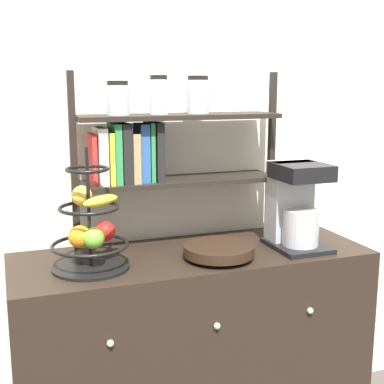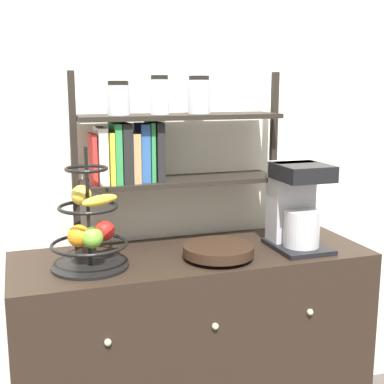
# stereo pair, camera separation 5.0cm
# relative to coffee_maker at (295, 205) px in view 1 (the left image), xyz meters

# --- Properties ---
(wall_back) EXTENTS (7.00, 0.05, 2.60)m
(wall_back) POSITION_rel_coffee_maker_xyz_m (-0.40, 0.33, 0.30)
(wall_back) COLOR silver
(wall_back) RESTS_ON ground_plane
(sideboard) EXTENTS (1.33, 0.49, 0.84)m
(sideboard) POSITION_rel_coffee_maker_xyz_m (-0.40, 0.05, -0.58)
(sideboard) COLOR black
(sideboard) RESTS_ON ground_plane
(coffee_maker) EXTENTS (0.19, 0.25, 0.33)m
(coffee_maker) POSITION_rel_coffee_maker_xyz_m (0.00, 0.00, 0.00)
(coffee_maker) COLOR black
(coffee_maker) RESTS_ON sideboard
(fruit_stand) EXTENTS (0.27, 0.27, 0.42)m
(fruit_stand) POSITION_rel_coffee_maker_xyz_m (-0.78, 0.01, -0.03)
(fruit_stand) COLOR black
(fruit_stand) RESTS_ON sideboard
(wooden_bowl) EXTENTS (0.26, 0.26, 0.05)m
(wooden_bowl) POSITION_rel_coffee_maker_xyz_m (-0.33, -0.04, -0.13)
(wooden_bowl) COLOR black
(wooden_bowl) RESTS_ON sideboard
(shelf_hutch) EXTENTS (0.82, 0.20, 0.67)m
(shelf_hutch) POSITION_rel_coffee_maker_xyz_m (-0.51, 0.18, 0.24)
(shelf_hutch) COLOR black
(shelf_hutch) RESTS_ON sideboard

